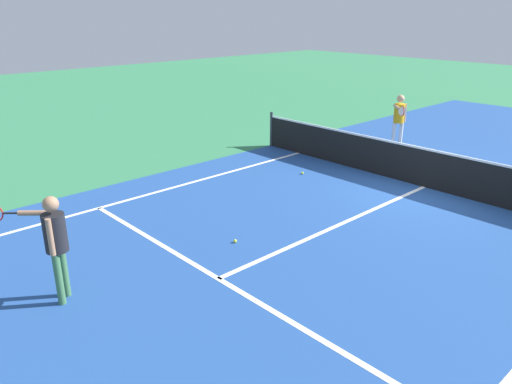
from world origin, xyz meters
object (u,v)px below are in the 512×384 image
at_px(net, 426,168).
at_px(tennis_ball_mid_court, 235,241).
at_px(player_near, 54,237).
at_px(tennis_ball_near_net, 302,173).
at_px(player_far, 399,116).

distance_m(net, tennis_ball_mid_court, 5.43).
height_order(player_near, tennis_ball_mid_court, player_near).
xyz_separation_m(player_near, tennis_ball_near_net, (-1.56, 7.04, -0.98)).
distance_m(player_near, player_far, 11.11).
distance_m(player_far, tennis_ball_mid_court, 8.13).
xyz_separation_m(net, player_far, (-2.40, 2.57, 0.53)).
relative_size(player_near, tennis_ball_mid_court, 24.81).
bearing_deg(net, player_near, -97.51).
height_order(net, player_far, player_far).
xyz_separation_m(player_near, player_far, (-1.28, 11.03, 0.01)).
bearing_deg(net, tennis_ball_mid_court, -98.60).
xyz_separation_m(tennis_ball_near_net, tennis_ball_mid_court, (1.87, -3.92, 0.00)).
relative_size(net, tennis_ball_near_net, 161.26).
bearing_deg(tennis_ball_mid_court, tennis_ball_near_net, 115.43).
bearing_deg(player_near, net, 82.49).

